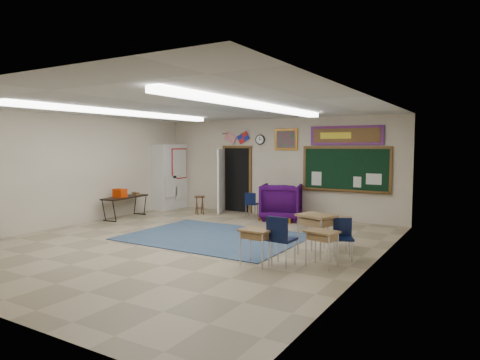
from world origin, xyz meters
The scene contains 24 objects.
floor centered at (0.00, 0.00, 0.00)m, with size 9.00×9.00×0.00m, color #9C8B6C.
back_wall centered at (0.00, 4.50, 1.50)m, with size 8.00×0.04×3.00m, color beige.
left_wall centered at (-4.00, 0.00, 1.50)m, with size 0.04×9.00×3.00m, color beige.
right_wall centered at (4.00, 0.00, 1.50)m, with size 0.04×9.00×3.00m, color beige.
ceiling centered at (0.00, 0.00, 3.00)m, with size 8.00×9.00×0.04m, color silver.
area_rug centered at (0.20, 0.80, 0.01)m, with size 4.00×3.00×0.02m, color #364B67.
fluorescent_strips centered at (0.00, 0.00, 2.94)m, with size 3.86×6.00×0.10m, color white, non-canonical shape.
doorway centered at (-1.50, 4.35, 1.06)m, with size 1.10×0.89×2.16m.
chalkboard centered at (2.20, 4.46, 1.46)m, with size 2.55×0.14×1.30m.
bulletin_board centered at (2.20, 4.47, 2.45)m, with size 2.10×0.05×0.55m.
framed_art_print centered at (0.35, 4.47, 2.35)m, with size 0.75×0.05×0.65m.
wall_clock centered at (-0.55, 4.47, 2.35)m, with size 0.32×0.05×0.32m.
wall_flags centered at (-1.40, 4.44, 2.48)m, with size 1.16×0.06×0.70m, color red, non-canonical shape.
storage_cabinet centered at (-3.71, 3.85, 1.10)m, with size 0.59×1.25×2.20m.
wingback_armchair centered at (0.51, 3.82, 0.53)m, with size 1.13×1.16×1.05m, color #260536.
student_chair_reading centered at (-0.49, 3.83, 0.37)m, with size 0.37×0.37×0.74m, color black, non-canonical shape.
student_chair_desk_a centered at (2.60, -0.54, 0.46)m, with size 0.46×0.46×0.92m, color black, non-canonical shape.
student_chair_desk_b centered at (3.43, 0.42, 0.39)m, with size 0.39×0.39×0.78m, color black, non-canonical shape.
student_desk_front_left centered at (2.88, 0.43, 0.46)m, with size 0.81×0.71×0.82m.
student_desk_front_right centered at (3.02, 1.28, 0.37)m, with size 0.59×0.47×0.66m.
student_desk_back_left centered at (2.20, -0.78, 0.37)m, with size 0.58×0.45×0.67m.
student_desk_back_right centered at (3.25, -0.25, 0.37)m, with size 0.61×0.50×0.65m.
folding_table centered at (-3.62, 1.66, 0.36)m, with size 0.69×1.62×0.89m.
wooden_stool centered at (-2.09, 3.33, 0.30)m, with size 0.33×0.33×0.58m.
Camera 1 is at (5.86, -7.44, 2.17)m, focal length 32.00 mm.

